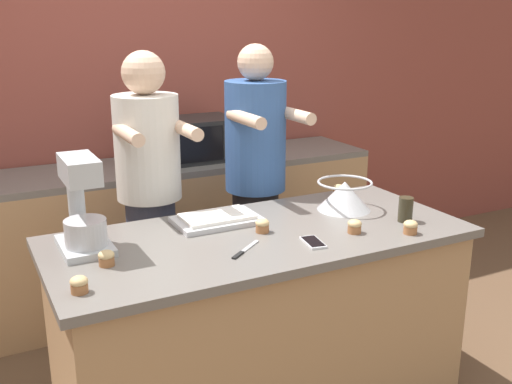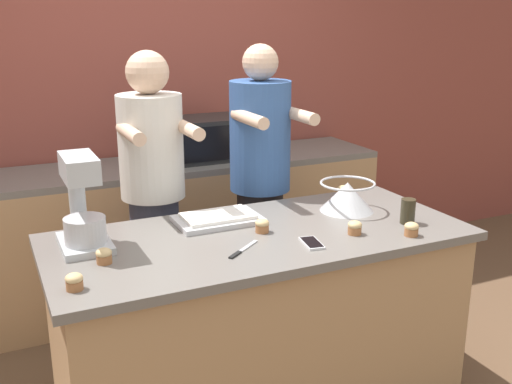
% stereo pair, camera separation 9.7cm
% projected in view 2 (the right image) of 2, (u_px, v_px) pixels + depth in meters
% --- Properties ---
extents(back_wall, '(10.00, 0.06, 2.70)m').
position_uv_depth(back_wall, '(152.00, 91.00, 4.02)').
color(back_wall, brown).
rests_on(back_wall, ground_plane).
extents(island_counter, '(1.88, 0.83, 0.90)m').
position_uv_depth(island_counter, '(260.00, 323.00, 2.79)').
color(island_counter, '#A87F56').
rests_on(island_counter, ground_plane).
extents(back_counter, '(2.80, 0.60, 0.93)m').
position_uv_depth(back_counter, '(173.00, 231.00, 3.96)').
color(back_counter, '#A87F56').
rests_on(back_counter, ground_plane).
extents(person_left, '(0.34, 0.50, 1.67)m').
position_uv_depth(person_left, '(154.00, 206.00, 3.11)').
color(person_left, '#33384C').
rests_on(person_left, ground_plane).
extents(person_right, '(0.35, 0.51, 1.69)m').
position_uv_depth(person_right, '(260.00, 191.00, 3.35)').
color(person_right, '#232328').
rests_on(person_right, ground_plane).
extents(stand_mixer, '(0.20, 0.30, 0.39)m').
position_uv_depth(stand_mixer, '(82.00, 207.00, 2.46)').
color(stand_mixer, '#B2B7BC').
rests_on(stand_mixer, island_counter).
extents(mixing_bowl, '(0.27, 0.27, 0.15)m').
position_uv_depth(mixing_bowl, '(347.00, 195.00, 2.96)').
color(mixing_bowl, '#BCBCC1').
rests_on(mixing_bowl, island_counter).
extents(baking_tray, '(0.40, 0.25, 0.04)m').
position_uv_depth(baking_tray, '(218.00, 219.00, 2.80)').
color(baking_tray, '#BCBCC1').
rests_on(baking_tray, island_counter).
extents(microwave_oven, '(0.55, 0.37, 0.27)m').
position_uv_depth(microwave_oven, '(199.00, 139.00, 3.87)').
color(microwave_oven, black).
rests_on(microwave_oven, back_counter).
extents(cell_phone, '(0.09, 0.15, 0.01)m').
position_uv_depth(cell_phone, '(312.00, 243.00, 2.53)').
color(cell_phone, silver).
rests_on(cell_phone, island_counter).
extents(drinking_glass, '(0.07, 0.07, 0.12)m').
position_uv_depth(drinking_glass, '(408.00, 211.00, 2.78)').
color(drinking_glass, '#332D1E').
rests_on(drinking_glass, island_counter).
extents(knife, '(0.19, 0.15, 0.01)m').
position_uv_depth(knife, '(242.00, 251.00, 2.46)').
color(knife, '#BCBCC1').
rests_on(knife, island_counter).
extents(cupcake_0, '(0.06, 0.06, 0.06)m').
position_uv_depth(cupcake_0, '(74.00, 281.00, 2.10)').
color(cupcake_0, '#9E6038').
rests_on(cupcake_0, island_counter).
extents(cupcake_1, '(0.06, 0.06, 0.06)m').
position_uv_depth(cupcake_1, '(104.00, 256.00, 2.33)').
color(cupcake_1, '#9E6038').
rests_on(cupcake_1, island_counter).
extents(cupcake_2, '(0.06, 0.06, 0.06)m').
position_uv_depth(cupcake_2, '(262.00, 225.00, 2.67)').
color(cupcake_2, '#9E6038').
rests_on(cupcake_2, island_counter).
extents(cupcake_3, '(0.06, 0.06, 0.06)m').
position_uv_depth(cupcake_3, '(355.00, 227.00, 2.64)').
color(cupcake_3, '#9E6038').
rests_on(cupcake_3, island_counter).
extents(cupcake_4, '(0.06, 0.06, 0.06)m').
position_uv_depth(cupcake_4, '(411.00, 229.00, 2.63)').
color(cupcake_4, '#9E6038').
rests_on(cupcake_4, island_counter).
extents(cupcake_5, '(0.06, 0.06, 0.06)m').
position_uv_depth(cupcake_5, '(343.00, 191.00, 3.20)').
color(cupcake_5, '#9E6038').
rests_on(cupcake_5, island_counter).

